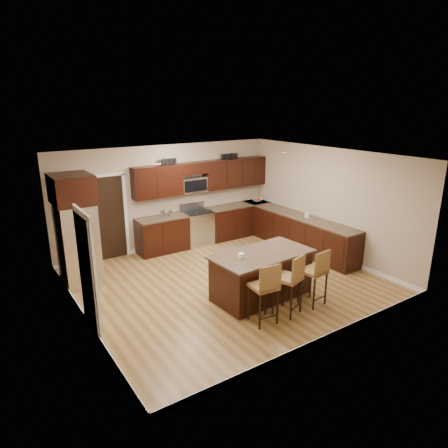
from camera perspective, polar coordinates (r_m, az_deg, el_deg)
floor at (r=8.73m, az=0.39°, el=-8.22°), size 6.00×6.00×0.00m
ceiling at (r=7.96m, az=0.43°, el=9.64°), size 6.00×6.00×0.00m
wall_back at (r=10.56m, az=-8.01°, el=3.86°), size 6.00×0.00×6.00m
wall_left at (r=7.10m, az=-20.12°, el=-3.58°), size 0.00×5.50×5.50m
wall_right at (r=10.18m, az=14.55°, el=2.98°), size 0.00×5.50×5.50m
base_cabinets at (r=10.70m, az=4.49°, el=-0.79°), size 4.02×3.96×0.92m
upper_cabinets at (r=10.80m, az=-2.72°, el=6.96°), size 4.00×0.33×0.80m
range at (r=10.84m, az=-3.90°, el=-0.48°), size 0.76×0.64×1.11m
microwave at (r=10.68m, az=-4.44°, el=5.61°), size 0.76×0.31×0.40m
doorway at (r=10.05m, az=-16.38°, el=0.76°), size 0.85×0.03×2.06m
pantry_door at (r=6.95m, az=-19.06°, el=-6.85°), size 0.03×0.80×2.04m
letter_decor at (r=10.66m, az=-3.42°, el=9.29°), size 2.20×0.03×0.15m
island at (r=7.97m, az=5.36°, el=-7.45°), size 2.05×1.16×0.92m
stool_left at (r=6.92m, az=5.98°, el=-8.89°), size 0.46×0.46×1.14m
stool_mid at (r=7.28m, az=9.62°, el=-7.60°), size 0.54×0.54×1.15m
stool_right at (r=7.70m, az=13.07°, el=-6.58°), size 0.46×0.46×1.12m
refrigerator at (r=8.79m, az=-20.37°, el=-0.69°), size 0.79×0.94×2.35m
floor_mat at (r=10.50m, az=1.21°, el=-3.72°), size 1.08×0.79×0.01m
fruit_bowl at (r=11.83m, az=4.79°, el=3.43°), size 0.39×0.39×0.07m
soap_bottle at (r=10.29m, az=11.79°, el=1.38°), size 0.10×0.10×0.19m
canister_tall at (r=10.25m, az=-8.82°, el=1.46°), size 0.12×0.12×0.18m
canister_short at (r=10.34m, az=-7.70°, el=1.56°), size 0.11×0.11×0.15m
island_jar at (r=7.48m, az=2.48°, el=-4.59°), size 0.10×0.10×0.10m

